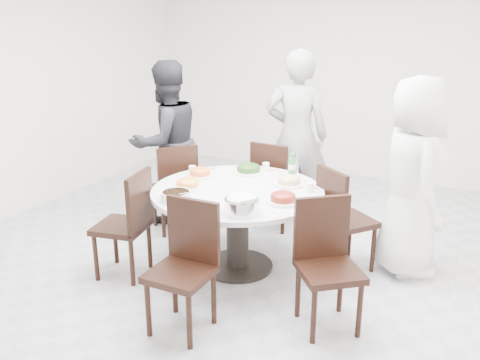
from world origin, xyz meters
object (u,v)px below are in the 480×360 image
at_px(chair_sw, 121,224).
at_px(diner_right, 412,178).
at_px(chair_se, 330,268).
at_px(diner_left, 166,143).
at_px(chair_n, 277,184).
at_px(chair_nw, 174,187).
at_px(rice_bowl, 241,206).
at_px(soup_bowl, 176,196).
at_px(diner_middle, 296,136).
at_px(dining_table, 238,229).
at_px(chair_s, 180,271).
at_px(chair_ne, 348,219).
at_px(beverage_bottle, 292,165).

height_order(chair_sw, diner_right, diner_right).
distance_m(chair_se, diner_left, 2.59).
bearing_deg(diner_right, chair_n, 45.66).
relative_size(chair_nw, rice_bowl, 3.54).
relative_size(chair_sw, diner_left, 0.54).
bearing_deg(diner_left, soup_bowl, 60.12).
bearing_deg(diner_middle, dining_table, 73.07).
bearing_deg(diner_left, chair_s, 59.38).
height_order(chair_se, diner_middle, diner_middle).
xyz_separation_m(chair_nw, soup_bowl, (0.67, -0.97, 0.31)).
bearing_deg(soup_bowl, diner_right, 33.43).
bearing_deg(chair_sw, chair_ne, 109.08).
height_order(chair_ne, chair_sw, same).
height_order(chair_ne, diner_right, diner_right).
xyz_separation_m(diner_middle, diner_left, (-1.24, -0.68, -0.06)).
xyz_separation_m(diner_right, rice_bowl, (-1.08, -1.12, -0.06)).
bearing_deg(chair_nw, chair_sw, 48.08).
bearing_deg(diner_middle, diner_left, 12.63).
height_order(diner_middle, soup_bowl, diner_middle).
relative_size(chair_se, diner_left, 0.54).
height_order(chair_n, diner_left, diner_left).
relative_size(chair_ne, soup_bowl, 3.80).
xyz_separation_m(dining_table, diner_middle, (0.02, 1.41, 0.56)).
height_order(chair_s, diner_left, diner_left).
distance_m(diner_right, soup_bowl, 2.01).
xyz_separation_m(dining_table, chair_sw, (-0.85, -0.55, 0.10)).
bearing_deg(diner_left, chair_sw, 39.67).
bearing_deg(chair_ne, rice_bowl, 95.60).
relative_size(dining_table, chair_sw, 1.58).
height_order(chair_sw, chair_se, same).
relative_size(chair_n, soup_bowl, 3.80).
bearing_deg(chair_nw, rice_bowl, 92.33).
bearing_deg(soup_bowl, dining_table, 55.92).
distance_m(diner_left, beverage_bottle, 1.53).
height_order(chair_nw, beverage_bottle, beverage_bottle).
distance_m(diner_middle, soup_bowl, 1.92).
height_order(dining_table, chair_ne, chair_ne).
distance_m(chair_sw, diner_middle, 2.19).
bearing_deg(chair_sw, chair_nw, 177.48).
height_order(chair_n, rice_bowl, chair_n).
relative_size(dining_table, chair_s, 1.58).
height_order(soup_bowl, beverage_bottle, beverage_bottle).
bearing_deg(diner_middle, chair_sw, 50.04).
xyz_separation_m(chair_sw, soup_bowl, (0.53, 0.08, 0.31)).
relative_size(rice_bowl, beverage_bottle, 1.17).
height_order(dining_table, diner_middle, diner_middle).
relative_size(diner_left, rice_bowl, 6.53).
height_order(chair_sw, beverage_bottle, beverage_bottle).
xyz_separation_m(chair_n, beverage_bottle, (0.35, -0.51, 0.39)).
distance_m(chair_ne, beverage_bottle, 0.71).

